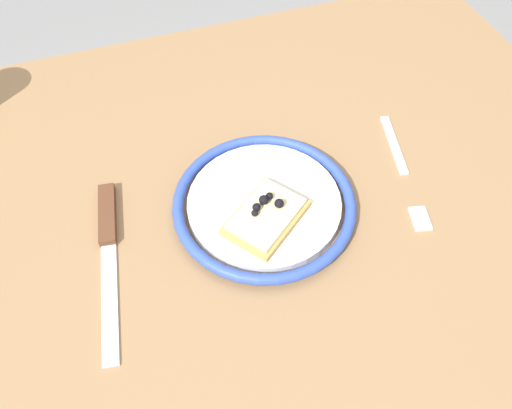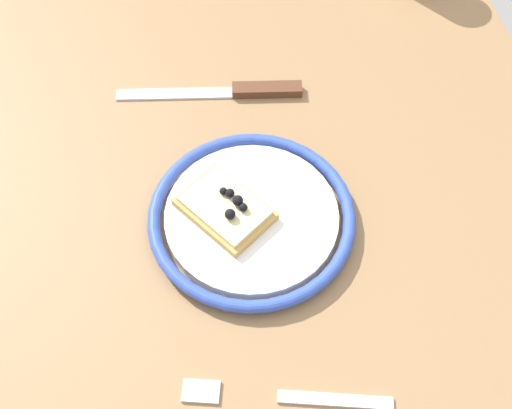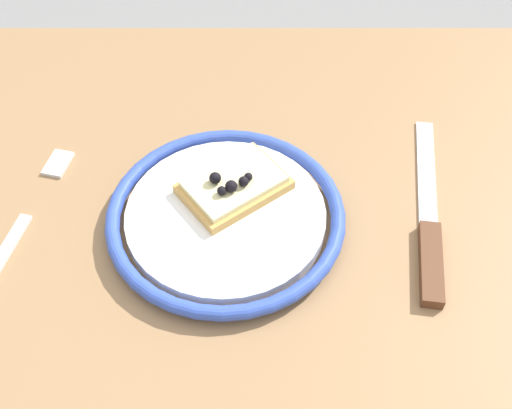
# 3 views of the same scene
# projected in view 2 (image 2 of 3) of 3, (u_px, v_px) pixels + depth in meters

# --- Properties ---
(ground_plane) EXTENTS (6.00, 6.00, 0.00)m
(ground_plane) POSITION_uv_depth(u_px,v_px,m) (273.00, 400.00, 1.30)
(ground_plane) COLOR gray
(dining_table) EXTENTS (1.00, 0.73, 0.73)m
(dining_table) POSITION_uv_depth(u_px,v_px,m) (285.00, 263.00, 0.77)
(dining_table) COLOR #936D47
(dining_table) RESTS_ON ground_plane
(plate) EXTENTS (0.23, 0.23, 0.02)m
(plate) POSITION_uv_depth(u_px,v_px,m) (252.00, 217.00, 0.68)
(plate) COLOR white
(plate) RESTS_ON dining_table
(pizza_slice_near) EXTENTS (0.12, 0.11, 0.03)m
(pizza_slice_near) POSITION_uv_depth(u_px,v_px,m) (225.00, 208.00, 0.67)
(pizza_slice_near) COLOR tan
(pizza_slice_near) RESTS_ON plate
(knife) EXTENTS (0.05, 0.24, 0.01)m
(knife) POSITION_uv_depth(u_px,v_px,m) (242.00, 91.00, 0.79)
(knife) COLOR silver
(knife) RESTS_ON dining_table
(fork) EXTENTS (0.06, 0.20, 0.00)m
(fork) POSITION_uv_depth(u_px,v_px,m) (285.00, 397.00, 0.58)
(fork) COLOR silver
(fork) RESTS_ON dining_table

